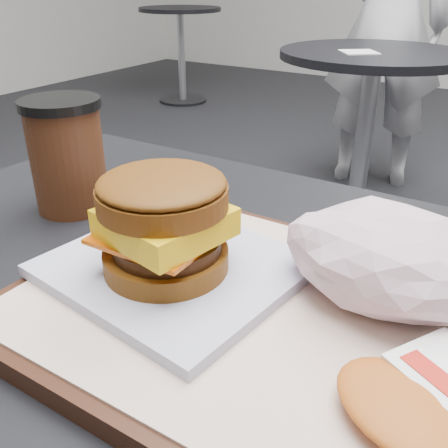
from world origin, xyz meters
TOP-DOWN VIEW (x-y plane):
  - customer_table at (0.00, 0.00)m, footprint 0.80×0.60m
  - serving_tray at (0.07, -0.01)m, footprint 0.38×0.28m
  - breakfast_sandwich at (-0.02, -0.01)m, footprint 0.21×0.19m
  - hash_brown at (0.20, -0.05)m, footprint 0.14×0.12m
  - crumpled_wrapper at (0.14, 0.05)m, footprint 0.16×0.12m
  - coffee_cup at (-0.22, 0.07)m, footprint 0.09×0.09m
  - neighbor_table at (-0.35, 1.65)m, footprint 0.70×0.70m
  - napkin at (-0.38, 1.56)m, footprint 0.17×0.17m
  - patron at (-0.49, 2.29)m, footprint 0.66×0.53m
  - bg_table_mid at (-2.40, 3.20)m, footprint 0.66×0.66m

SIDE VIEW (x-z plane):
  - neighbor_table at x=-0.35m, z-range 0.18..0.93m
  - bg_table_mid at x=-2.40m, z-range 0.19..0.94m
  - customer_table at x=0.00m, z-range 0.20..0.97m
  - napkin at x=-0.38m, z-range 0.75..0.75m
  - serving_tray at x=0.07m, z-range 0.77..0.79m
  - patron at x=-0.49m, z-range 0.00..1.57m
  - hash_brown at x=0.20m, z-range 0.79..0.81m
  - crumpled_wrapper at x=0.14m, z-range 0.79..0.86m
  - breakfast_sandwich at x=-0.02m, z-range 0.78..0.88m
  - coffee_cup at x=-0.22m, z-range 0.77..0.90m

